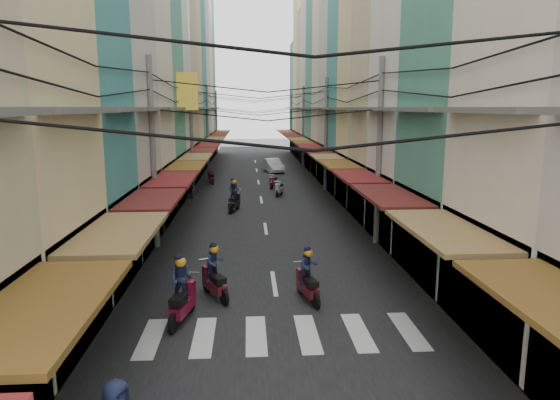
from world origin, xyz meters
name	(u,v)px	position (x,y,z in m)	size (l,w,h in m)	color
ground	(271,266)	(0.00, 0.00, 0.00)	(160.00, 160.00, 0.00)	slate
road	(259,186)	(0.00, 20.00, 0.01)	(10.00, 80.00, 0.02)	black
sidewalk_left	(175,187)	(-6.50, 20.00, 0.03)	(3.00, 80.00, 0.06)	slate
sidewalk_right	(341,185)	(6.50, 20.00, 0.03)	(3.00, 80.00, 0.06)	slate
crosswalk	(282,334)	(0.00, -6.00, 0.03)	(7.55, 2.40, 0.01)	silver
building_row_left	(141,51)	(-7.92, 16.56, 9.78)	(7.80, 67.67, 23.70)	silver
building_row_right	(374,58)	(7.92, 16.45, 9.41)	(7.80, 68.98, 22.59)	teal
utility_poles	(260,99)	(0.00, 15.01, 6.59)	(10.20, 66.13, 8.20)	slate
white_car	(273,172)	(1.52, 28.49, 0.00)	(4.53, 1.78, 1.60)	silver
bicycle	(422,260)	(6.11, 0.33, 0.00)	(0.67, 1.79, 1.23)	black
moving_scooters	(240,227)	(-1.27, 4.16, 0.56)	(5.44, 28.36, 2.00)	black
parked_scooters	(435,292)	(4.88, -4.25, 0.45)	(12.84, 13.72, 1.01)	black
pedestrians	(188,226)	(-3.48, 2.80, 0.99)	(13.56, 27.00, 2.15)	black
market_umbrella	(501,238)	(6.43, -5.05, 2.34)	(2.52, 2.52, 2.66)	#B2B2B7
traffic_sign	(417,214)	(5.11, -1.65, 2.34)	(0.10, 0.69, 3.17)	slate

